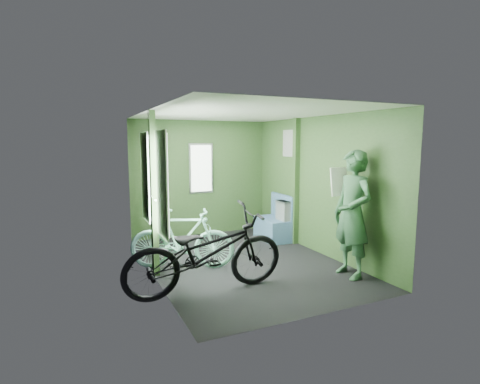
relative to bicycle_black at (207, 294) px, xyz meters
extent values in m
plane|color=black|center=(0.93, 0.96, 0.00)|extent=(4.00, 4.00, 0.00)
cube|color=silver|center=(0.93, 0.96, 2.30)|extent=(2.80, 4.00, 0.02)
cube|color=#2E4A22|center=(0.93, 2.96, 1.15)|extent=(2.80, 0.02, 2.30)
cube|color=#2E4A22|center=(0.93, -1.04, 1.15)|extent=(2.80, 0.02, 2.30)
cube|color=#2E4A22|center=(-0.47, 0.96, 1.15)|extent=(0.02, 4.00, 2.30)
cube|color=#2E4A22|center=(2.33, 0.96, 1.15)|extent=(0.02, 4.00, 2.30)
cube|color=#2E4A22|center=(-0.43, 0.96, 1.15)|extent=(0.08, 0.12, 2.30)
cube|color=silver|center=(-0.42, 0.41, 1.35)|extent=(0.02, 0.56, 1.34)
cube|color=silver|center=(-0.42, 1.51, 1.35)|extent=(0.02, 0.56, 1.34)
cube|color=white|center=(-0.41, 0.41, 1.88)|extent=(0.00, 0.12, 0.12)
cube|color=white|center=(-0.41, 1.51, 1.88)|extent=(0.00, 0.12, 0.12)
cylinder|color=silver|center=(-0.36, 0.96, 1.10)|extent=(0.03, 0.40, 0.03)
cube|color=#2E4A22|center=(2.28, 1.56, 1.15)|extent=(0.10, 0.10, 2.30)
cube|color=white|center=(2.31, 1.86, 1.85)|extent=(0.02, 0.40, 0.50)
cube|color=silver|center=(0.93, 2.92, 1.35)|extent=(0.50, 0.02, 1.00)
imported|color=black|center=(0.00, 0.00, 0.00)|extent=(2.05, 0.89, 1.18)
imported|color=#77BBA5|center=(-0.02, 1.04, 0.00)|extent=(1.61, 1.08, 0.95)
imported|color=#335D3D|center=(2.05, -0.23, 0.89)|extent=(0.43, 0.65, 1.77)
cube|color=silver|center=(2.05, 0.07, 1.31)|extent=(0.28, 0.09, 0.41)
cube|color=slate|center=(2.19, 1.76, 0.39)|extent=(0.23, 0.32, 0.78)
cube|color=#304865|center=(2.05, 1.97, 0.21)|extent=(0.48, 0.84, 0.41)
cube|color=#304865|center=(2.25, 1.97, 0.64)|extent=(0.08, 0.82, 0.46)
camera|label=1|loc=(-1.48, -4.19, 1.87)|focal=28.00mm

